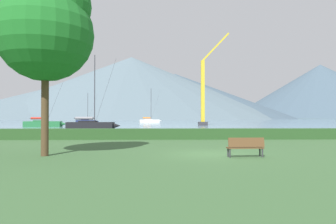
% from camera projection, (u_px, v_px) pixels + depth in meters
% --- Properties ---
extents(ground_plane, '(1000.00, 1000.00, 0.00)m').
position_uv_depth(ground_plane, '(211.00, 154.00, 16.41)').
color(ground_plane, '#385B33').
extents(harbor_water, '(320.00, 246.00, 0.00)m').
position_uv_depth(harbor_water, '(166.00, 121.00, 153.35)').
color(harbor_water, slate).
rests_on(harbor_water, ground_plane).
extents(hedge_line, '(80.00, 1.20, 0.92)m').
position_uv_depth(hedge_line, '(191.00, 134.00, 27.41)').
color(hedge_line, '#284C23').
rests_on(hedge_line, ground_plane).
extents(sailboat_slip_0, '(7.65, 3.42, 11.38)m').
position_uv_depth(sailboat_slip_0, '(150.00, 121.00, 105.00)').
color(sailboat_slip_0, white).
rests_on(sailboat_slip_0, harbor_water).
extents(sailboat_slip_2, '(8.23, 2.61, 11.56)m').
position_uv_depth(sailboat_slip_2, '(91.00, 125.00, 48.97)').
color(sailboat_slip_2, black).
rests_on(sailboat_slip_2, harbor_water).
extents(sailboat_slip_4, '(7.96, 2.87, 9.27)m').
position_uv_depth(sailboat_slip_4, '(44.00, 123.00, 61.08)').
color(sailboat_slip_4, '#236B38').
rests_on(sailboat_slip_4, harbor_water).
extents(sailboat_slip_5, '(6.95, 2.96, 9.21)m').
position_uv_depth(sailboat_slip_5, '(86.00, 121.00, 95.37)').
color(sailboat_slip_5, navy).
rests_on(sailboat_slip_5, harbor_water).
extents(park_bench_near_path, '(1.78, 0.57, 0.95)m').
position_uv_depth(park_bench_near_path, '(246.00, 146.00, 15.17)').
color(park_bench_near_path, brown).
rests_on(park_bench_near_path, ground_plane).
extents(park_tree, '(4.78, 4.78, 9.10)m').
position_uv_depth(park_tree, '(49.00, 28.00, 15.78)').
color(park_tree, '#4C3823').
rests_on(park_tree, ground_plane).
extents(dock_crane, '(7.02, 2.00, 20.92)m').
position_uv_depth(dock_crane, '(204.00, 95.00, 70.83)').
color(dock_crane, '#333338').
rests_on(dock_crane, ground_plane).
extents(distant_hill_west_ridge, '(238.59, 238.59, 46.71)m').
position_uv_depth(distant_hill_west_ridge, '(175.00, 96.00, 329.17)').
color(distant_hill_west_ridge, '#425666').
rests_on(distant_hill_west_ridge, ground_plane).
extents(distant_hill_central_peak, '(226.11, 226.11, 67.32)m').
position_uv_depth(distant_hill_central_peak, '(320.00, 91.00, 394.84)').
color(distant_hill_central_peak, '#425666').
rests_on(distant_hill_central_peak, ground_plane).
extents(distant_hill_east_ridge, '(271.43, 271.43, 41.21)m').
position_uv_depth(distant_hill_east_ridge, '(91.00, 98.00, 315.42)').
color(distant_hill_east_ridge, slate).
rests_on(distant_hill_east_ridge, ground_plane).
extents(distant_hill_far_shoulder, '(290.93, 290.93, 62.82)m').
position_uv_depth(distant_hill_far_shoulder, '(131.00, 88.00, 321.44)').
color(distant_hill_far_shoulder, slate).
rests_on(distant_hill_far_shoulder, ground_plane).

